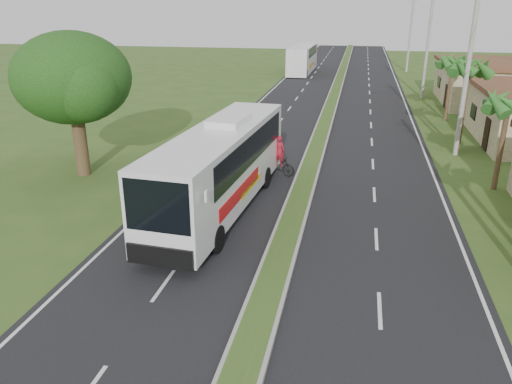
# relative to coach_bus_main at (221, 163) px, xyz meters

# --- Properties ---
(ground) EXTENTS (180.00, 180.00, 0.00)m
(ground) POSITION_rel_coach_bus_main_xyz_m (3.31, -6.75, -2.20)
(ground) COLOR #324E1C
(ground) RESTS_ON ground
(road_asphalt) EXTENTS (14.00, 160.00, 0.02)m
(road_asphalt) POSITION_rel_coach_bus_main_xyz_m (3.31, 13.25, -2.19)
(road_asphalt) COLOR black
(road_asphalt) RESTS_ON ground
(median_strip) EXTENTS (1.20, 160.00, 0.18)m
(median_strip) POSITION_rel_coach_bus_main_xyz_m (3.31, 13.25, -2.10)
(median_strip) COLOR gray
(median_strip) RESTS_ON ground
(lane_edge_left) EXTENTS (0.12, 160.00, 0.01)m
(lane_edge_left) POSITION_rel_coach_bus_main_xyz_m (-3.39, 13.25, -2.20)
(lane_edge_left) COLOR silver
(lane_edge_left) RESTS_ON ground
(lane_edge_right) EXTENTS (0.12, 160.00, 0.01)m
(lane_edge_right) POSITION_rel_coach_bus_main_xyz_m (10.01, 13.25, -2.20)
(lane_edge_right) COLOR silver
(lane_edge_right) RESTS_ON ground
(shop_far) EXTENTS (8.60, 11.60, 3.82)m
(shop_far) POSITION_rel_coach_bus_main_xyz_m (17.31, 29.25, -0.27)
(shop_far) COLOR gray
(shop_far) RESTS_ON ground
(palm_verge_b) EXTENTS (2.40, 2.40, 5.05)m
(palm_verge_b) POSITION_rel_coach_bus_main_xyz_m (12.71, 5.25, 2.16)
(palm_verge_b) COLOR #473321
(palm_verge_b) RESTS_ON ground
(palm_verge_c) EXTENTS (2.40, 2.40, 5.85)m
(palm_verge_c) POSITION_rel_coach_bus_main_xyz_m (12.11, 12.25, 2.92)
(palm_verge_c) COLOR #473321
(palm_verge_c) RESTS_ON ground
(palm_verge_d) EXTENTS (2.40, 2.40, 5.25)m
(palm_verge_d) POSITION_rel_coach_bus_main_xyz_m (12.61, 21.25, 2.35)
(palm_verge_d) COLOR #473321
(palm_verge_d) RESTS_ON ground
(shade_tree) EXTENTS (6.30, 6.00, 7.54)m
(shade_tree) POSITION_rel_coach_bus_main_xyz_m (-8.80, 3.27, 2.83)
(shade_tree) COLOR #473321
(shade_tree) RESTS_ON ground
(utility_pole_b) EXTENTS (3.20, 0.28, 12.00)m
(utility_pole_b) POSITION_rel_coach_bus_main_xyz_m (11.79, 11.25, 4.05)
(utility_pole_b) COLOR gray
(utility_pole_b) RESTS_ON ground
(utility_pole_c) EXTENTS (1.60, 0.28, 11.00)m
(utility_pole_c) POSITION_rel_coach_bus_main_xyz_m (11.81, 31.25, 3.47)
(utility_pole_c) COLOR gray
(utility_pole_c) RESTS_ON ground
(utility_pole_d) EXTENTS (1.60, 0.28, 10.50)m
(utility_pole_d) POSITION_rel_coach_bus_main_xyz_m (11.81, 51.25, 3.22)
(utility_pole_d) COLOR gray
(utility_pole_d) RESTS_ON ground
(coach_bus_main) EXTENTS (3.44, 12.54, 4.00)m
(coach_bus_main) POSITION_rel_coach_bus_main_xyz_m (0.00, 0.00, 0.00)
(coach_bus_main) COLOR silver
(coach_bus_main) RESTS_ON ground
(coach_bus_far) EXTENTS (2.77, 11.96, 3.47)m
(coach_bus_far) POSITION_rel_coach_bus_main_xyz_m (-1.88, 47.48, -0.23)
(coach_bus_far) COLOR white
(coach_bus_far) RESTS_ON ground
(motorcyclist) EXTENTS (1.86, 0.92, 2.23)m
(motorcyclist) POSITION_rel_coach_bus_main_xyz_m (1.78, 5.17, -1.41)
(motorcyclist) COLOR black
(motorcyclist) RESTS_ON ground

